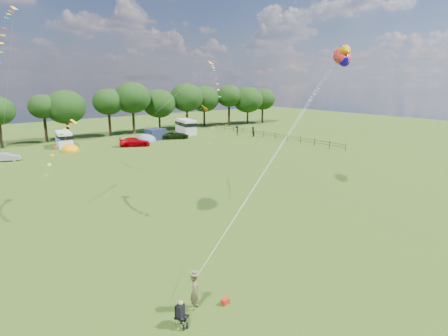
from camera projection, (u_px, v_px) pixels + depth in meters
ground_plane at (299, 249)px, 24.81m from camera, size 180.00×180.00×0.00m
tree_line at (87, 104)px, 68.35m from camera, size 102.98×10.98×10.27m
fence at (269, 134)px, 70.25m from camera, size 0.12×33.12×1.20m
car_b at (6, 157)px, 50.66m from camera, size 3.54×2.18×1.17m
car_c at (135, 142)px, 61.70m from camera, size 5.20×3.81×1.44m
car_d at (175, 135)px, 69.33m from camera, size 5.67×4.11×1.41m
campervan_c at (64, 139)px, 61.26m from camera, size 2.93×5.35×2.49m
campervan_d at (186, 126)px, 75.52m from camera, size 3.60×6.25×2.88m
tent_orange at (71, 151)px, 57.77m from camera, size 2.75×3.01×2.15m
tent_greyblue at (146, 141)px, 66.49m from camera, size 3.56×3.90×2.65m
awning_navy at (156, 134)px, 68.17m from camera, size 3.39×2.86×1.98m
kite_flyer at (195, 291)px, 18.20m from camera, size 0.77×0.80×1.85m
camp_chair at (180, 310)px, 16.97m from camera, size 0.67×0.70×1.28m
kite_bag at (225, 301)px, 18.71m from camera, size 0.44×0.32×0.28m
fish_kite at (343, 56)px, 31.35m from camera, size 3.50×3.67×2.15m
streamer_kite_a at (7, 24)px, 35.82m from camera, size 3.33×5.53×5.75m
streamer_kite_b at (63, 137)px, 31.39m from camera, size 4.23×4.71×3.80m
streamer_kite_c at (207, 118)px, 32.30m from camera, size 3.09×5.00×2.81m
walker_a at (253, 132)px, 71.57m from camera, size 1.07×0.88×1.90m
walker_b at (237, 131)px, 73.58m from camera, size 1.28×1.18×1.85m
streamer_kite_d at (214, 73)px, 45.88m from camera, size 2.62×4.93×4.26m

